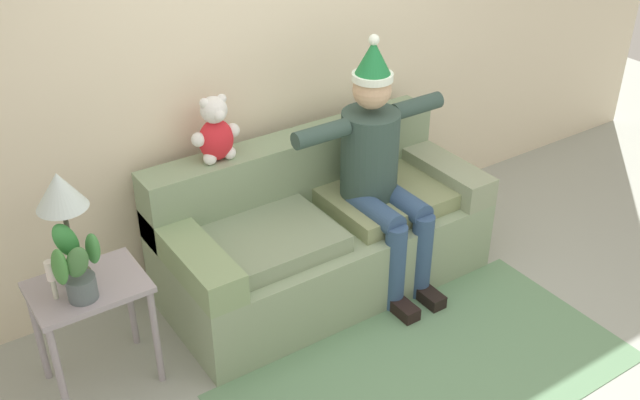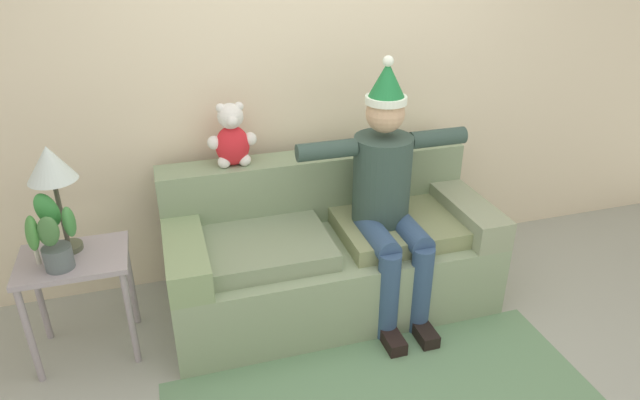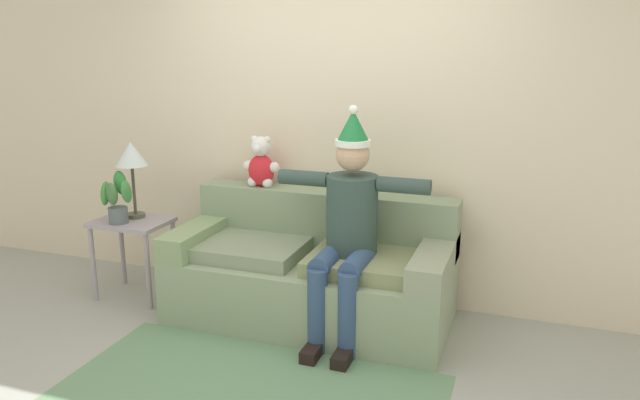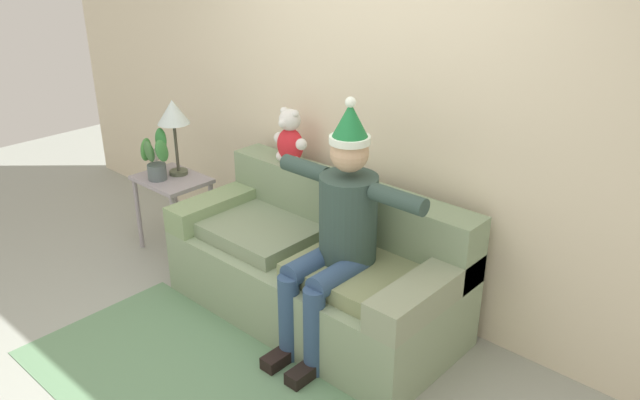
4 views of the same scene
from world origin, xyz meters
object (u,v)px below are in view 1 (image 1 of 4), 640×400
(teddy_bear, at_px, (216,132))
(candle_tall, at_px, (51,275))
(potted_plant, at_px, (77,266))
(couch, at_px, (320,232))
(side_table, at_px, (91,303))
(table_lamp, at_px, (61,196))
(person_seated, at_px, (379,165))

(teddy_bear, bearing_deg, candle_tall, -160.07)
(teddy_bear, height_order, potted_plant, teddy_bear)
(candle_tall, bearing_deg, couch, 4.33)
(couch, height_order, side_table, couch)
(side_table, bearing_deg, table_lamp, 103.01)
(table_lamp, distance_m, candle_tall, 0.37)
(couch, distance_m, teddy_bear, 0.90)
(couch, height_order, teddy_bear, teddy_bear)
(table_lamp, relative_size, potted_plant, 1.47)
(person_seated, height_order, side_table, person_seated)
(side_table, distance_m, potted_plant, 0.31)
(table_lamp, relative_size, candle_tall, 2.79)
(potted_plant, bearing_deg, couch, 7.29)
(side_table, bearing_deg, potted_plant, -118.26)
(couch, height_order, candle_tall, couch)
(side_table, bearing_deg, person_seated, -2.21)
(person_seated, height_order, table_lamp, person_seated)
(teddy_bear, height_order, table_lamp, teddy_bear)
(side_table, xyz_separation_m, table_lamp, (-0.02, 0.08, 0.57))
(person_seated, xyz_separation_m, side_table, (-1.73, 0.07, -0.28))
(person_seated, bearing_deg, candle_tall, 178.58)
(teddy_bear, relative_size, side_table, 0.62)
(person_seated, distance_m, potted_plant, 1.77)
(couch, relative_size, teddy_bear, 5.07)
(teddy_bear, xyz_separation_m, candle_tall, (-1.07, -0.39, -0.29))
(side_table, bearing_deg, candle_tall, -172.57)
(table_lamp, bearing_deg, side_table, -76.99)
(potted_plant, distance_m, candle_tall, 0.14)
(table_lamp, bearing_deg, potted_plant, -99.53)
(person_seated, relative_size, potted_plant, 3.85)
(side_table, relative_size, candle_tall, 2.92)
(potted_plant, bearing_deg, person_seated, 0.71)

